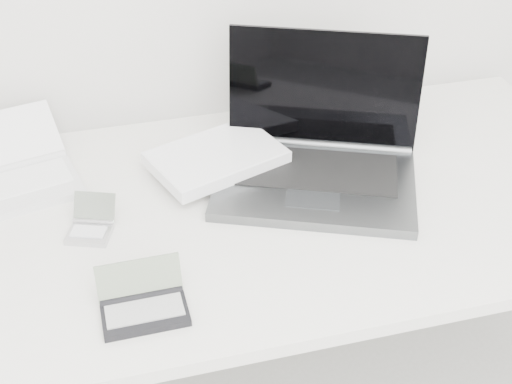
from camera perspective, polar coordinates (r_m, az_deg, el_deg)
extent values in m
cube|color=white|center=(1.55, 0.70, -1.23)|extent=(1.60, 0.80, 0.03)
cylinder|color=silver|center=(2.29, 16.68, -0.38)|extent=(0.04, 0.04, 0.70)
cube|color=#545759|center=(1.57, 4.75, 0.56)|extent=(0.52, 0.44, 0.02)
cube|color=black|center=(1.60, 4.88, 1.79)|extent=(0.39, 0.29, 0.00)
cube|color=black|center=(1.64, 5.44, 8.18)|extent=(0.42, 0.21, 0.27)
cylinder|color=#545759|center=(1.69, 5.14, 3.78)|extent=(0.40, 0.19, 0.03)
cube|color=#3D4043|center=(1.51, 4.59, -0.49)|extent=(0.13, 0.11, 0.00)
cube|color=white|center=(1.61, -3.19, 2.76)|extent=(0.33, 0.27, 0.03)
cube|color=white|center=(1.61, -3.21, 3.22)|extent=(0.32, 0.27, 0.00)
cube|color=silver|center=(1.64, -18.18, 0.23)|extent=(0.27, 0.22, 0.02)
cube|color=white|center=(1.65, -18.37, 0.82)|extent=(0.23, 0.14, 0.00)
cube|color=white|center=(1.75, -19.54, 4.04)|extent=(0.27, 0.19, 0.08)
cylinder|color=silver|center=(1.71, -18.84, 1.91)|extent=(0.24, 0.07, 0.02)
cube|color=silver|center=(1.48, -13.20, -3.32)|extent=(0.10, 0.09, 0.01)
cube|color=silver|center=(1.48, -13.24, -3.09)|extent=(0.08, 0.06, 0.00)
cube|color=gray|center=(1.50, -12.80, -1.14)|extent=(0.09, 0.07, 0.05)
cylinder|color=silver|center=(1.50, -12.88, -2.35)|extent=(0.08, 0.04, 0.01)
cube|color=black|center=(1.29, -8.84, -9.74)|extent=(0.15, 0.08, 0.01)
cube|color=gray|center=(1.29, -8.90, -9.35)|extent=(0.14, 0.06, 0.00)
cube|color=gray|center=(1.30, -9.35, -6.81)|extent=(0.15, 0.03, 0.07)
cylinder|color=black|center=(1.31, -9.12, -8.30)|extent=(0.15, 0.02, 0.02)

